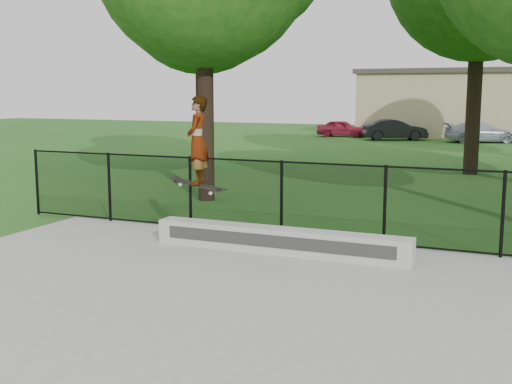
% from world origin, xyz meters
% --- Properties ---
extents(ground, '(100.00, 100.00, 0.00)m').
position_xyz_m(ground, '(0.00, 0.00, 0.00)').
color(ground, '#1D5818').
rests_on(ground, ground).
extents(concrete_slab, '(14.00, 12.00, 0.06)m').
position_xyz_m(concrete_slab, '(0.00, 0.00, 0.03)').
color(concrete_slab, gray).
rests_on(concrete_slab, ground).
extents(grind_ledge, '(4.64, 0.40, 0.44)m').
position_xyz_m(grind_ledge, '(-1.58, 4.70, 0.28)').
color(grind_ledge, '#B0B0AB').
rests_on(grind_ledge, concrete_slab).
extents(car_a, '(3.19, 1.36, 1.08)m').
position_xyz_m(car_a, '(-8.75, 34.64, 0.54)').
color(car_a, maroon).
rests_on(car_a, ground).
extents(car_b, '(3.62, 2.56, 1.23)m').
position_xyz_m(car_b, '(-5.07, 33.07, 0.62)').
color(car_b, black).
rests_on(car_b, ground).
extents(car_c, '(3.99, 2.81, 1.15)m').
position_xyz_m(car_c, '(-0.23, 33.16, 0.58)').
color(car_c, '#A5A8BB').
rests_on(car_c, ground).
extents(skater_airborne, '(0.84, 0.64, 1.70)m').
position_xyz_m(skater_airborne, '(-3.02, 4.41, 1.98)').
color(skater_airborne, black).
rests_on(skater_airborne, ground).
extents(chainlink_fence, '(16.06, 0.06, 1.50)m').
position_xyz_m(chainlink_fence, '(0.00, 5.90, 0.81)').
color(chainlink_fence, black).
rests_on(chainlink_fence, concrete_slab).
extents(distant_building, '(12.40, 6.40, 4.30)m').
position_xyz_m(distant_building, '(-2.00, 38.00, 2.16)').
color(distant_building, tan).
rests_on(distant_building, ground).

